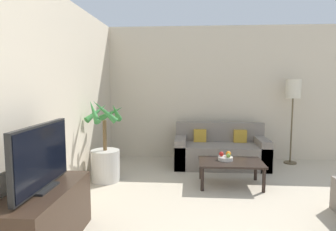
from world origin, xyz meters
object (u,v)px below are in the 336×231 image
Objects in this scene: sofa_loveseat at (220,152)px; apple_green at (228,156)px; orange_fruit at (228,154)px; floor_lamp at (293,94)px; fruit_bowl at (225,159)px; television at (41,157)px; apple_red at (221,154)px; tv_console at (44,219)px; coffee_table at (231,164)px; potted_palm at (105,156)px.

sofa_loveseat reaches higher than apple_green.
sofa_loveseat is 1.00m from orange_fruit.
floor_lamp is at bearing 44.68° from apple_green.
television is at bearing -134.52° from fruit_bowl.
orange_fruit reaches higher than apple_red.
coffee_table is (2.00, 1.90, 0.04)m from tv_console.
coffee_table is (0.05, -1.07, 0.05)m from sofa_loveseat.
potted_palm is at bearing -179.28° from apple_red.
television is 0.61× the size of floor_lamp.
tv_console is 2.81m from orange_fruit.
potted_palm is 5.81× the size of fruit_bowl.
tv_console is 18.50× the size of apple_green.
coffee_table is at bearing -75.70° from orange_fruit.
tv_console is 5.28× the size of fruit_bowl.
tv_console is 4.78m from floor_lamp.
sofa_loveseat reaches higher than orange_fruit.
sofa_loveseat is (1.95, 2.97, -0.60)m from television.
orange_fruit is (1.97, 1.99, -0.41)m from television.
coffee_table is at bearing -35.26° from fruit_bowl.
orange_fruit is (0.01, 0.09, 0.01)m from apple_green.
apple_green is (1.93, -0.06, 0.05)m from potted_palm.
sofa_loveseat is (1.95, 2.97, -0.01)m from tv_console.
sofa_loveseat is at bearing -168.35° from floor_lamp.
sofa_loveseat is 7.44× the size of fruit_bowl.
fruit_bowl is at bearing 45.48° from television.
tv_console reaches higher than apple_red.
coffee_table is 0.21m from apple_red.
fruit_bowl is 3.50× the size of apple_green.
potted_palm is 0.82× the size of floor_lamp.
potted_palm is 16.44× the size of orange_fruit.
tv_console is at bearing -90.96° from potted_palm.
orange_fruit is at bearing 45.30° from television.
potted_palm is at bearing -158.58° from floor_lamp.
apple_red is (-1.47, -1.27, -0.89)m from floor_lamp.
floor_lamp reaches higher than apple_red.
sofa_loveseat is at bearing 91.31° from orange_fruit.
television is at bearing -133.19° from apple_red.
coffee_table is 0.17m from orange_fruit.
television is 2.75m from apple_red.
television is at bearing -135.64° from floor_lamp.
potted_palm is at bearing -179.07° from orange_fruit.
apple_red is at bearing 139.99° from apple_green.
coffee_table is (-1.33, -1.35, -1.03)m from floor_lamp.
television is at bearing -134.70° from orange_fruit.
floor_lamp is 2.05m from orange_fruit.
floor_lamp is 1.69× the size of coffee_table.
orange_fruit is (-0.02, 0.09, 0.14)m from coffee_table.
television is at bearing -0.00° from tv_console.
tv_console reaches higher than coffee_table.
tv_console is at bearing -123.32° from sofa_loveseat.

